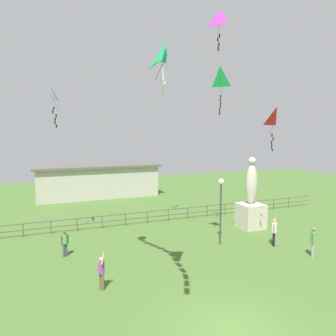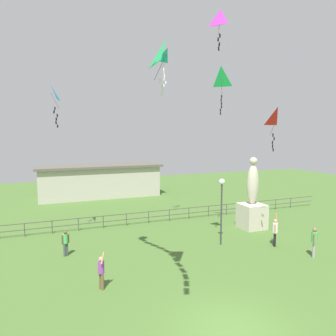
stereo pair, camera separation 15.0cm
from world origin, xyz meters
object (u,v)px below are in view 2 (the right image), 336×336
(kite_5, at_px, (51,95))
(kite_2, at_px, (277,119))
(person_0, at_px, (65,241))
(kite_0, at_px, (167,57))
(statue_monument, at_px, (252,206))
(lamppost, at_px, (222,197))
(person_1, at_px, (314,240))
(kite_1, at_px, (166,55))
(person_2, at_px, (275,230))
(kite_4, at_px, (221,78))
(person_3, at_px, (101,270))
(kite_3, at_px, (220,20))

(kite_5, bearing_deg, kite_2, -26.86)
(kite_5, bearing_deg, person_0, -82.36)
(kite_0, bearing_deg, person_0, -160.61)
(statue_monument, distance_m, lamppost, 4.78)
(person_1, relative_size, kite_1, 0.85)
(kite_5, bearing_deg, kite_1, -69.08)
(person_2, bearing_deg, kite_2, -144.97)
(person_2, relative_size, kite_5, 0.78)
(person_0, relative_size, kite_0, 0.60)
(statue_monument, xyz_separation_m, kite_1, (-9.78, -7.79, 8.23))
(lamppost, bearing_deg, kite_4, 66.02)
(kite_0, bearing_deg, kite_2, -51.78)
(person_3, relative_size, kite_5, 0.69)
(person_1, distance_m, person_2, 2.39)
(statue_monument, relative_size, lamppost, 1.25)
(statue_monument, xyz_separation_m, person_0, (-13.22, -0.66, -0.77))
(statue_monument, distance_m, person_3, 13.09)
(kite_1, bearing_deg, person_2, 24.92)
(kite_0, bearing_deg, person_3, -129.71)
(person_0, xyz_separation_m, kite_0, (7.22, 2.54, 11.34))
(statue_monument, xyz_separation_m, kite_0, (-6.00, 1.88, 10.57))
(person_2, bearing_deg, person_0, 166.02)
(person_0, distance_m, person_3, 4.80)
(kite_2, bearing_deg, person_2, 35.03)
(person_2, xyz_separation_m, kite_3, (-4.60, -0.75, 11.66))
(person_1, bearing_deg, kite_1, -169.14)
(kite_2, bearing_deg, person_0, 164.30)
(person_3, distance_m, kite_1, 9.57)
(person_0, bearing_deg, person_1, -21.97)
(kite_0, bearing_deg, kite_5, 177.58)
(person_1, height_order, kite_1, kite_1)
(person_0, bearing_deg, kite_1, -64.27)
(lamppost, height_order, kite_0, kite_0)
(lamppost, height_order, person_3, lamppost)
(kite_0, xyz_separation_m, kite_3, (0.42, -6.34, 0.47))
(kite_3, bearing_deg, kite_4, 58.31)
(lamppost, height_order, kite_3, kite_3)
(person_0, relative_size, kite_3, 0.74)
(statue_monument, xyz_separation_m, person_2, (-0.98, -3.70, -0.62))
(person_0, bearing_deg, kite_3, -26.43)
(statue_monument, height_order, person_3, statue_monument)
(person_1, relative_size, kite_0, 0.68)
(person_0, bearing_deg, kite_5, 97.64)
(kite_2, relative_size, kite_4, 0.84)
(kite_2, height_order, kite_4, kite_4)
(person_0, bearing_deg, kite_0, 19.39)
(person_2, height_order, kite_1, kite_1)
(statue_monument, distance_m, person_2, 3.88)
(person_0, xyz_separation_m, person_1, (13.09, -5.28, 0.12))
(kite_4, bearing_deg, kite_1, -132.79)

